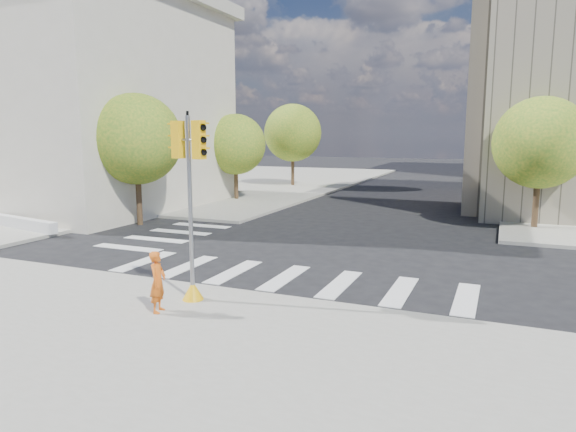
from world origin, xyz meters
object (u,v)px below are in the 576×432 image
object	(u,v)px
planter_wall	(16,222)
lamp_far	(534,132)
traffic_signal	(191,222)
photographer	(158,282)
lamp_near	(547,132)

from	to	relation	value
planter_wall	lamp_far	bearing A→B (deg)	61.10
lamp_far	traffic_signal	world-z (taller)	lamp_far
photographer	traffic_signal	bearing A→B (deg)	-25.98
photographer	planter_wall	size ratio (longest dim) A/B	0.25
lamp_near	planter_wall	size ratio (longest dim) A/B	1.35
planter_wall	lamp_near	bearing A→B (deg)	41.41
lamp_near	lamp_far	distance (m)	14.00
traffic_signal	planter_wall	size ratio (longest dim) A/B	0.81
lamp_near	photographer	world-z (taller)	lamp_near
lamp_near	photographer	xyz separation A→B (m)	(-9.57, -20.42, -3.67)
traffic_signal	planter_wall	world-z (taller)	traffic_signal
lamp_near	traffic_signal	bearing A→B (deg)	-115.80
lamp_near	traffic_signal	xyz separation A→B (m)	(-9.32, -19.29, -2.35)
lamp_near	planter_wall	bearing A→B (deg)	-149.30
lamp_near	traffic_signal	size ratio (longest dim) A/B	1.66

